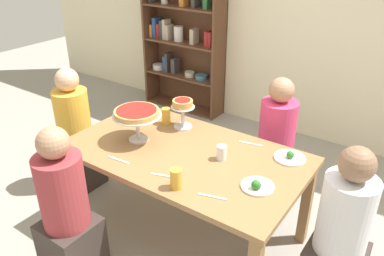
% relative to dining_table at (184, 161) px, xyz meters
% --- Properties ---
extents(ground_plane, '(12.00, 12.00, 0.00)m').
position_rel_dining_table_xyz_m(ground_plane, '(0.00, 0.00, -0.66)').
color(ground_plane, gray).
extents(rear_partition, '(8.00, 0.12, 2.80)m').
position_rel_dining_table_xyz_m(rear_partition, '(0.00, 2.20, 0.74)').
color(rear_partition, beige).
rests_on(rear_partition, ground_plane).
extents(dining_table, '(1.73, 0.99, 0.74)m').
position_rel_dining_table_xyz_m(dining_table, '(0.00, 0.00, 0.00)').
color(dining_table, olive).
rests_on(dining_table, ground_plane).
extents(bookshelf, '(1.10, 0.30, 2.21)m').
position_rel_dining_table_xyz_m(bookshelf, '(-1.47, 2.01, 0.49)').
color(bookshelf, brown).
rests_on(bookshelf, ground_plane).
extents(diner_head_west, '(0.34, 0.34, 1.15)m').
position_rel_dining_table_xyz_m(diner_head_west, '(-1.19, -0.03, -0.17)').
color(diner_head_west, '#382D28').
rests_on(diner_head_west, ground_plane).
extents(diner_far_right, '(0.34, 0.34, 1.15)m').
position_rel_dining_table_xyz_m(diner_far_right, '(0.38, 0.78, -0.17)').
color(diner_far_right, '#382D28').
rests_on(diner_far_right, ground_plane).
extents(diner_head_east, '(0.34, 0.34, 1.15)m').
position_rel_dining_table_xyz_m(diner_head_east, '(1.14, 0.00, -0.17)').
color(diner_head_east, '#382D28').
rests_on(diner_head_east, ground_plane).
extents(diner_near_left, '(0.34, 0.34, 1.15)m').
position_rel_dining_table_xyz_m(diner_near_left, '(-0.38, -0.78, -0.17)').
color(diner_near_left, '#382D28').
rests_on(diner_near_left, ground_plane).
extents(deep_dish_pizza_stand, '(0.36, 0.36, 0.25)m').
position_rel_dining_table_xyz_m(deep_dish_pizza_stand, '(-0.39, -0.06, 0.30)').
color(deep_dish_pizza_stand, silver).
rests_on(deep_dish_pizza_stand, dining_table).
extents(personal_pizza_stand, '(0.19, 0.19, 0.24)m').
position_rel_dining_table_xyz_m(personal_pizza_stand, '(-0.24, 0.31, 0.26)').
color(personal_pizza_stand, silver).
rests_on(personal_pizza_stand, dining_table).
extents(salad_plate_near_diner, '(0.21, 0.21, 0.07)m').
position_rel_dining_table_xyz_m(salad_plate_near_diner, '(0.63, -0.10, 0.10)').
color(salad_plate_near_diner, white).
rests_on(salad_plate_near_diner, dining_table).
extents(salad_plate_far_diner, '(0.22, 0.22, 0.07)m').
position_rel_dining_table_xyz_m(salad_plate_far_diner, '(0.66, 0.34, 0.10)').
color(salad_plate_far_diner, white).
rests_on(salad_plate_far_diner, dining_table).
extents(beer_glass_amber_tall, '(0.07, 0.07, 0.13)m').
position_rel_dining_table_xyz_m(beer_glass_amber_tall, '(0.21, -0.38, 0.15)').
color(beer_glass_amber_tall, gold).
rests_on(beer_glass_amber_tall, dining_table).
extents(beer_glass_amber_short, '(0.07, 0.07, 0.14)m').
position_rel_dining_table_xyz_m(beer_glass_amber_short, '(-0.39, 0.29, 0.15)').
color(beer_glass_amber_short, gold).
rests_on(beer_glass_amber_short, dining_table).
extents(water_glass_clear_near, '(0.07, 0.07, 0.11)m').
position_rel_dining_table_xyz_m(water_glass_clear_near, '(0.27, 0.07, 0.13)').
color(water_glass_clear_near, white).
rests_on(water_glass_clear_near, dining_table).
extents(cutlery_fork_near, '(0.17, 0.08, 0.00)m').
position_rel_dining_table_xyz_m(cutlery_fork_near, '(-0.74, 0.38, 0.08)').
color(cutlery_fork_near, silver).
rests_on(cutlery_fork_near, dining_table).
extents(cutlery_knife_near, '(0.18, 0.06, 0.00)m').
position_rel_dining_table_xyz_m(cutlery_knife_near, '(0.34, 0.38, 0.08)').
color(cutlery_knife_near, silver).
rests_on(cutlery_knife_near, dining_table).
extents(cutlery_fork_far, '(0.18, 0.03, 0.00)m').
position_rel_dining_table_xyz_m(cutlery_fork_far, '(-0.31, -0.35, 0.08)').
color(cutlery_fork_far, silver).
rests_on(cutlery_fork_far, dining_table).
extents(cutlery_knife_far, '(0.18, 0.07, 0.00)m').
position_rel_dining_table_xyz_m(cutlery_knife_far, '(0.45, -0.33, 0.08)').
color(cutlery_knife_far, silver).
rests_on(cutlery_knife_far, dining_table).
extents(cutlery_spare_fork, '(0.18, 0.07, 0.00)m').
position_rel_dining_table_xyz_m(cutlery_spare_fork, '(0.07, -0.32, 0.08)').
color(cutlery_spare_fork, silver).
rests_on(cutlery_spare_fork, dining_table).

